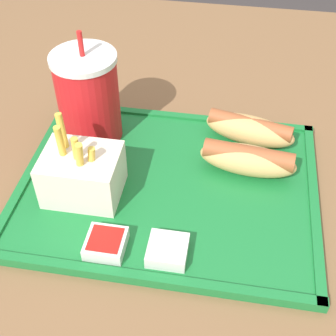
{
  "coord_description": "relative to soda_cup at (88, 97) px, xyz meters",
  "views": [
    {
      "loc": [
        0.07,
        -0.46,
        1.17
      ],
      "look_at": [
        -0.0,
        -0.02,
        0.75
      ],
      "focal_mm": 50.0,
      "sensor_mm": 36.0,
      "label": 1
    }
  ],
  "objects": [
    {
      "name": "hot_dog_far",
      "position": [
        0.23,
        0.02,
        -0.04
      ],
      "size": [
        0.14,
        0.07,
        0.04
      ],
      "color": "tan",
      "rests_on": "food_tray"
    },
    {
      "name": "hot_dog_near",
      "position": [
        0.23,
        -0.04,
        -0.04
      ],
      "size": [
        0.14,
        0.06,
        0.04
      ],
      "color": "tan",
      "rests_on": "food_tray"
    },
    {
      "name": "fries_carton",
      "position": [
        0.02,
        -0.12,
        -0.03
      ],
      "size": [
        0.1,
        0.08,
        0.11
      ],
      "color": "silver",
      "rests_on": "food_tray"
    },
    {
      "name": "food_tray",
      "position": [
        0.13,
        -0.09,
        -0.07
      ],
      "size": [
        0.4,
        0.31,
        0.01
      ],
      "color": "#197233",
      "rests_on": "dining_table"
    },
    {
      "name": "soda_cup",
      "position": [
        0.0,
        0.0,
        0.0
      ],
      "size": [
        0.09,
        0.09,
        0.17
      ],
      "color": "red",
      "rests_on": "food_tray"
    },
    {
      "name": "sauce_cup_ketchup",
      "position": [
        0.08,
        -0.21,
        -0.06
      ],
      "size": [
        0.05,
        0.05,
        0.02
      ],
      "color": "silver",
      "rests_on": "food_tray"
    },
    {
      "name": "dining_table",
      "position": [
        0.13,
        -0.07,
        -0.43
      ],
      "size": [
        1.15,
        1.15,
        0.71
      ],
      "color": "brown",
      "rests_on": "ground_plane"
    },
    {
      "name": "sauce_cup_mayo",
      "position": [
        0.15,
        -0.2,
        -0.06
      ],
      "size": [
        0.05,
        0.05,
        0.02
      ],
      "color": "silver",
      "rests_on": "food_tray"
    }
  ]
}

